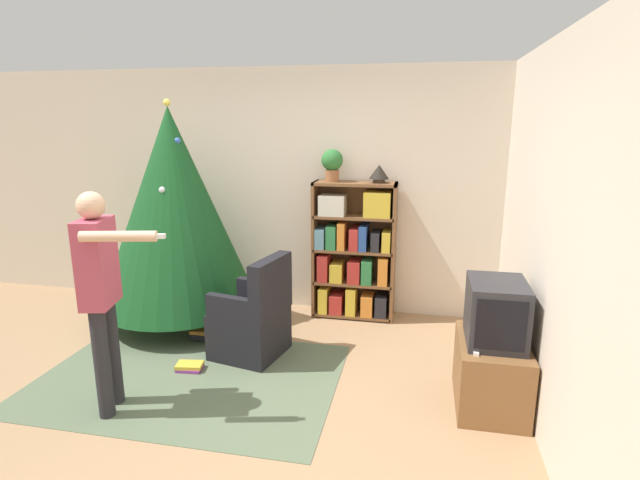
{
  "coord_description": "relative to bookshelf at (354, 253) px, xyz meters",
  "views": [
    {
      "loc": [
        1.42,
        -3.17,
        2.06
      ],
      "look_at": [
        0.58,
        0.91,
        1.05
      ],
      "focal_mm": 28.0,
      "sensor_mm": 36.0,
      "label": 1
    }
  ],
  "objects": [
    {
      "name": "television",
      "position": [
        1.22,
        -1.51,
        0.03
      ],
      "size": [
        0.39,
        0.51,
        0.45
      ],
      "color": "#28282D",
      "rests_on": "tv_stand"
    },
    {
      "name": "area_rug",
      "position": [
        -1.13,
        -1.6,
        -0.69
      ],
      "size": [
        2.42,
        1.67,
        0.01
      ],
      "color": "#56664C",
      "rests_on": "ground_plane"
    },
    {
      "name": "armchair",
      "position": [
        -0.74,
        -1.09,
        -0.37
      ],
      "size": [
        0.67,
        0.67,
        0.92
      ],
      "rotation": [
        0.0,
        0.0,
        -1.78
      ],
      "color": "black",
      "rests_on": "ground_plane"
    },
    {
      "name": "standing_person",
      "position": [
        -1.47,
        -2.12,
        0.25
      ],
      "size": [
        0.69,
        0.46,
        1.6
      ],
      "rotation": [
        0.0,
        0.0,
        -1.35
      ],
      "color": "#232328",
      "rests_on": "ground_plane"
    },
    {
      "name": "table_lamp",
      "position": [
        0.24,
        0.01,
        0.85
      ],
      "size": [
        0.2,
        0.2,
        0.18
      ],
      "color": "#473828",
      "rests_on": "bookshelf"
    },
    {
      "name": "christmas_tree",
      "position": [
        -1.74,
        -0.51,
        0.5
      ],
      "size": [
        1.57,
        1.57,
        2.25
      ],
      "color": "#4C3323",
      "rests_on": "ground_plane"
    },
    {
      "name": "book_pile_by_chair",
      "position": [
        -1.18,
        -1.48,
        -0.67
      ],
      "size": [
        0.24,
        0.17,
        0.06
      ],
      "color": "#843889",
      "rests_on": "ground_plane"
    },
    {
      "name": "potted_plant",
      "position": [
        -0.24,
        0.01,
        0.94
      ],
      "size": [
        0.22,
        0.22,
        0.33
      ],
      "color": "#935B38",
      "rests_on": "bookshelf"
    },
    {
      "name": "bookshelf",
      "position": [
        0.0,
        0.0,
        0.0
      ],
      "size": [
        0.85,
        0.32,
        1.44
      ],
      "color": "brown",
      "rests_on": "ground_plane"
    },
    {
      "name": "wall_back",
      "position": [
        -0.75,
        0.24,
        0.6
      ],
      "size": [
        8.0,
        0.1,
        2.6
      ],
      "color": "beige",
      "rests_on": "ground_plane"
    },
    {
      "name": "ground_plane",
      "position": [
        -0.75,
        -1.84,
        -0.7
      ],
      "size": [
        14.0,
        14.0,
        0.0
      ],
      "primitive_type": "plane",
      "color": "#9E7A56"
    },
    {
      "name": "wall_right",
      "position": [
        1.54,
        -1.84,
        0.6
      ],
      "size": [
        0.1,
        8.0,
        2.6
      ],
      "color": "beige",
      "rests_on": "ground_plane"
    },
    {
      "name": "game_remote",
      "position": [
        1.08,
        -1.72,
        -0.18
      ],
      "size": [
        0.04,
        0.12,
        0.02
      ],
      "color": "white",
      "rests_on": "tv_stand"
    },
    {
      "name": "tv_stand",
      "position": [
        1.22,
        -1.51,
        -0.44
      ],
      "size": [
        0.48,
        0.71,
        0.51
      ],
      "color": "brown",
      "rests_on": "ground_plane"
    },
    {
      "name": "book_pile_near_tree",
      "position": [
        -1.34,
        -0.88,
        -0.64
      ],
      "size": [
        0.23,
        0.18,
        0.1
      ],
      "color": "#232328",
      "rests_on": "ground_plane"
    }
  ]
}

